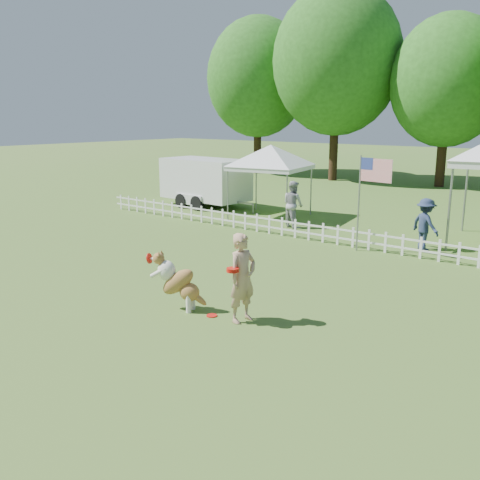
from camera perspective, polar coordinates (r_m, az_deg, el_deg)
The scene contains 13 objects.
ground at distance 10.30m, azimuth -4.99°, elevation -8.33°, with size 120.00×120.00×0.00m, color #3D6921.
picket_fence at distance 15.79m, azimuth 12.77°, elevation 0.14°, with size 22.00×0.08×0.60m, color white, non-canonical shape.
handler at distance 9.87m, azimuth 0.27°, elevation -4.06°, with size 0.61×0.40×1.68m, color tan.
dog at distance 10.59m, azimuth -6.54°, elevation -4.46°, with size 1.11×0.37×1.15m, color brown, non-canonical shape.
frisbee_on_turf at distance 10.38m, azimuth -3.02°, elevation -8.05°, with size 0.21×0.21×0.02m, color red.
canopy_tent_left at distance 20.22m, azimuth 3.27°, elevation 6.19°, with size 2.57×2.57×2.66m, color silver, non-canonical shape.
cargo_trailer at distance 22.69m, azimuth -3.72°, elevation 6.17°, with size 4.66×2.05×2.05m, color silver, non-canonical shape.
flag_pole at distance 15.35m, azimuth 12.55°, elevation 3.78°, with size 1.04×0.11×2.70m, color gray, non-canonical shape.
spectator_a at distance 18.42m, azimuth 5.68°, elevation 3.82°, with size 0.78×0.61×1.61m, color #99989D.
spectator_b at distance 16.14m, azimuth 19.17°, elevation 1.61°, with size 0.96×0.55×1.48m, color #232E4A.
tree_far_left at distance 36.16m, azimuth 1.92°, elevation 15.86°, with size 6.60×6.60×11.00m, color #245819, non-canonical shape.
tree_left at distance 32.51m, azimuth 10.25°, elevation 16.87°, with size 7.40×7.40×12.00m, color #245819, non-canonical shape.
tree_center_left at distance 30.97m, azimuth 21.19°, elevation 14.37°, with size 6.00×6.00×9.80m, color #245819, non-canonical shape.
Camera 1 is at (6.66, -6.90, 3.75)m, focal length 40.00 mm.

